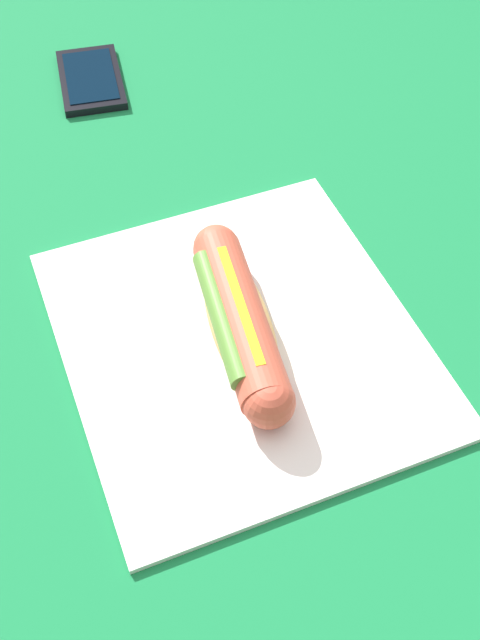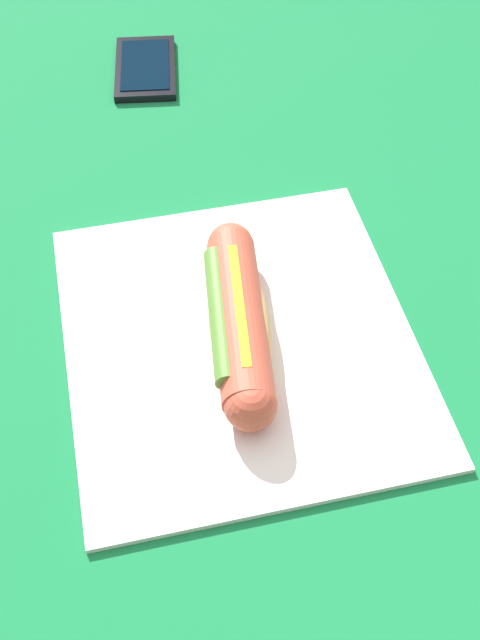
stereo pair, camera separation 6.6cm
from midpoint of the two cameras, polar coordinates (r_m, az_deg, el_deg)
The scene contains 5 objects.
ground_plane at distance 1.38m, azimuth 2.00°, elevation -19.01°, with size 6.00×6.00×0.00m, color #47423D.
dining_table at distance 0.81m, azimuth 3.20°, elevation -3.85°, with size 1.22×0.99×0.75m.
paper_wrapper at distance 0.68m, azimuth 2.77°, elevation -1.59°, with size 0.33×0.30×0.01m, color silver.
hot_dog at distance 0.66m, azimuth 2.77°, elevation -0.18°, with size 0.21×0.07×0.05m.
cell_phone at distance 0.99m, azimuth -4.89°, elevation 17.77°, with size 0.13×0.08×0.01m.
Camera 2 is at (-0.47, 0.00, 1.30)m, focal length 43.86 mm.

